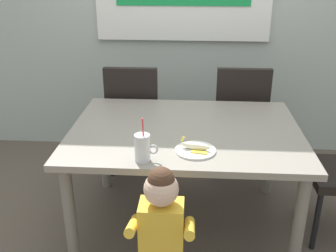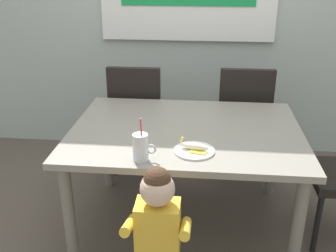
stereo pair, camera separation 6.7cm
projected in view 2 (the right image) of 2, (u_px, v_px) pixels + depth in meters
name	position (u px, v px, depth m)	size (l,w,h in m)	color
ground_plane	(184.00, 223.00, 2.80)	(24.00, 24.00, 0.00)	brown
dining_table	(186.00, 141.00, 2.54)	(1.46, 1.08, 0.73)	gray
dining_chair_left	(137.00, 113.00, 3.30)	(0.44, 0.44, 0.96)	black
dining_chair_right	(243.00, 115.00, 3.25)	(0.44, 0.45, 0.96)	black
toddler_standing	(158.00, 223.00, 1.95)	(0.33, 0.24, 0.84)	#3F4760
milk_cup	(141.00, 149.00, 2.09)	(0.13, 0.08, 0.25)	silver
snack_plate	(194.00, 151.00, 2.21)	(0.23, 0.23, 0.01)	white
peeled_banana	(195.00, 147.00, 2.20)	(0.18, 0.13, 0.07)	#F4EAC6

